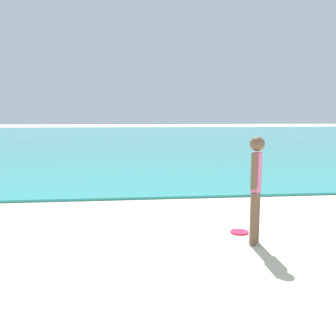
% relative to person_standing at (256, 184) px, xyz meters
% --- Properties ---
extents(water, '(160.00, 60.00, 0.06)m').
position_rel_person_standing_xyz_m(water, '(-1.34, 33.15, -0.89)').
color(water, teal).
rests_on(water, ground).
extents(person_standing, '(0.25, 0.32, 1.62)m').
position_rel_person_standing_xyz_m(person_standing, '(0.00, 0.00, 0.00)').
color(person_standing, brown).
rests_on(person_standing, ground).
extents(frisbee, '(0.30, 0.30, 0.03)m').
position_rel_person_standing_xyz_m(frisbee, '(-0.06, 0.53, -0.91)').
color(frisbee, '#E51E4C').
rests_on(frisbee, ground).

